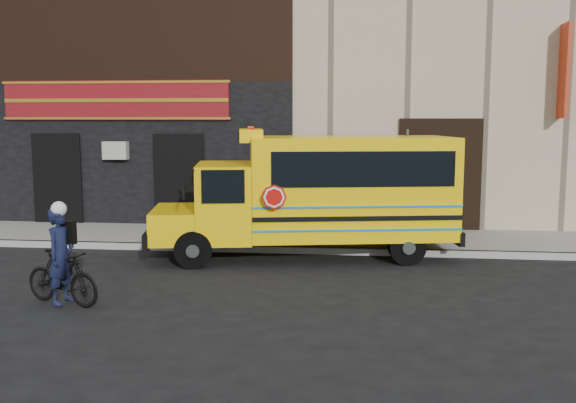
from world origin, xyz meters
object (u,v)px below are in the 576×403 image
at_px(school_bus, 321,191).
at_px(bicycle, 62,277).
at_px(cyclist, 61,259).
at_px(sign_pole, 407,185).

bearing_deg(school_bus, bicycle, -133.98).
height_order(school_bus, cyclist, school_bus).
bearing_deg(sign_pole, cyclist, -140.34).
relative_size(sign_pole, cyclist, 1.78).
bearing_deg(bicycle, cyclist, -134.35).
xyz_separation_m(school_bus, cyclist, (-4.11, -4.36, -0.69)).
bearing_deg(cyclist, school_bus, -32.12).
xyz_separation_m(school_bus, bicycle, (-4.14, -4.29, -1.04)).
distance_m(school_bus, cyclist, 6.03).
bearing_deg(school_bus, sign_pole, 18.84).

